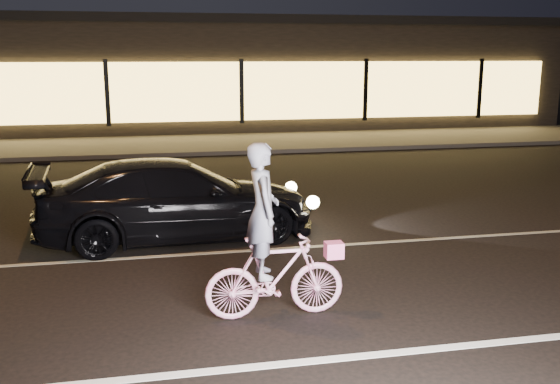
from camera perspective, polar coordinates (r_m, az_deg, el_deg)
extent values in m
plane|color=black|center=(7.98, 12.18, -8.83)|extent=(90.00, 90.00, 0.00)
cube|color=silver|center=(6.75, 17.40, -13.18)|extent=(60.00, 0.12, 0.01)
cube|color=gray|center=(9.73, 7.46, -4.69)|extent=(60.00, 0.10, 0.01)
cube|color=#383533|center=(20.21, -2.74, 4.52)|extent=(30.00, 4.00, 0.12)
cube|color=black|center=(25.97, -4.88, 10.56)|extent=(25.00, 8.00, 4.00)
cube|color=black|center=(25.99, -4.97, 15.08)|extent=(25.40, 8.40, 0.30)
cube|color=#F6C256|center=(21.93, -3.56, 9.18)|extent=(23.00, 0.15, 2.00)
cube|color=black|center=(21.68, -15.53, 8.72)|extent=(0.15, 0.08, 2.20)
cube|color=black|center=(21.85, -3.53, 9.17)|extent=(0.15, 0.08, 2.20)
cube|color=black|center=(22.93, 7.82, 9.24)|extent=(0.15, 0.08, 2.20)
cube|color=black|center=(24.78, 17.81, 9.00)|extent=(0.15, 0.08, 2.20)
imported|color=#FF52A5|center=(6.92, -0.46, -7.75)|extent=(1.56, 0.44, 0.94)
imported|color=silver|center=(6.67, -1.60, -1.71)|extent=(0.35, 0.54, 1.47)
cube|color=#FF519A|center=(6.99, 4.95, -5.31)|extent=(0.20, 0.16, 0.18)
imported|color=black|center=(9.93, -9.43, -0.68)|extent=(4.47, 2.12, 1.26)
sphere|color=#FFF2BF|center=(10.92, 1.00, 0.41)|extent=(0.21, 0.21, 0.21)
sphere|color=#FFF2BF|center=(9.85, 3.02, -0.94)|extent=(0.21, 0.21, 0.21)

